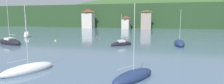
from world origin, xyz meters
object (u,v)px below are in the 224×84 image
object	(u,v)px
shore_building_central	(146,20)
mooring_buoy_mid	(56,41)
sailboat_near_8	(134,77)
shore_building_west	(88,19)
sailboat_far_4	(179,43)
sailboat_far_1	(121,44)
mooring_buoy_far	(97,37)
sailboat_far_10	(27,35)
sailboat_mid_9	(10,42)
shore_building_westcentral	(126,22)
mooring_buoy_near	(100,39)
sailboat_near_0	(28,69)

from	to	relation	value
shore_building_central	mooring_buoy_mid	bearing A→B (deg)	-108.84
sailboat_near_8	shore_building_west	bearing A→B (deg)	53.97
shore_building_west	sailboat_far_4	size ratio (longest dim) A/B	1.30
shore_building_central	mooring_buoy_mid	xyz separation A→B (m)	(-19.92, -58.36, -5.12)
sailboat_far_1	mooring_buoy_far	bearing A→B (deg)	-95.76
sailboat_near_8	sailboat_far_1	bearing A→B (deg)	43.99
shore_building_west	shore_building_central	size ratio (longest dim) A/B	1.08
shore_building_central	shore_building_west	bearing A→B (deg)	178.72
shore_building_west	sailboat_far_10	distance (m)	52.85
sailboat_mid_9	sailboat_far_10	distance (m)	16.69
shore_building_central	sailboat_far_10	world-z (taller)	shore_building_central
shore_building_westcentral	shore_building_central	distance (m)	11.65
shore_building_westcentral	mooring_buoy_near	bearing A→B (deg)	-87.97
sailboat_mid_9	mooring_buoy_far	bearing A→B (deg)	-109.43
sailboat_near_0	sailboat_far_1	distance (m)	23.34
sailboat_mid_9	mooring_buoy_mid	distance (m)	10.92
sailboat_far_4	sailboat_far_10	xyz separation A→B (m)	(-46.56, 6.13, 0.07)
sailboat_near_0	mooring_buoy_near	distance (m)	33.11
shore_building_central	sailboat_mid_9	distance (m)	72.07
shore_building_west	mooring_buoy_near	distance (m)	57.93
shore_building_westcentral	sailboat_near_8	distance (m)	86.49
sailboat_mid_9	mooring_buoy_near	world-z (taller)	sailboat_mid_9
mooring_buoy_mid	mooring_buoy_far	world-z (taller)	mooring_buoy_mid
shore_building_central	sailboat_far_4	world-z (taller)	shore_building_central
sailboat_far_10	mooring_buoy_mid	world-z (taller)	sailboat_far_10
sailboat_mid_9	sailboat_far_10	xyz separation A→B (m)	(-7.64, 14.84, -0.03)
shore_building_central	sailboat_near_8	size ratio (longest dim) A/B	1.30
sailboat_far_4	sailboat_far_10	size ratio (longest dim) A/B	1.13
sailboat_far_1	sailboat_mid_9	distance (m)	26.57
sailboat_far_4	sailboat_mid_9	bearing A→B (deg)	-76.93
sailboat_mid_9	mooring_buoy_near	distance (m)	23.19
sailboat_near_8	mooring_buoy_near	world-z (taller)	sailboat_near_8
sailboat_near_8	mooring_buoy_mid	size ratio (longest dim) A/B	14.47
shore_building_west	shore_building_central	xyz separation A→B (m)	(34.49, -0.77, -0.38)
mooring_buoy_near	shore_building_west	bearing A→B (deg)	115.52
sailboat_far_1	shore_building_west	bearing A→B (deg)	-104.56
sailboat_far_4	sailboat_far_1	bearing A→B (deg)	-72.77
sailboat_near_0	sailboat_far_1	size ratio (longest dim) A/B	1.11
sailboat_far_1	mooring_buoy_mid	bearing A→B (deg)	-53.13
sailboat_far_1	mooring_buoy_far	distance (m)	18.78
sailboat_far_4	mooring_buoy_near	xyz separation A→B (m)	(-21.60, 6.70, -0.41)
sailboat_near_0	sailboat_near_8	distance (m)	12.31
shore_building_central	sailboat_near_0	bearing A→B (deg)	-94.88
sailboat_far_1	sailboat_mid_9	world-z (taller)	sailboat_mid_9
sailboat_near_0	mooring_buoy_near	xyz separation A→B (m)	(-2.44, 33.02, -0.31)
mooring_buoy_mid	sailboat_near_0	bearing A→B (deg)	-63.87
shore_building_west	sailboat_mid_9	world-z (taller)	sailboat_mid_9
sailboat_mid_9	sailboat_far_4	bearing A→B (deg)	-150.07
mooring_buoy_mid	mooring_buoy_far	size ratio (longest dim) A/B	1.45
sailboat_far_1	sailboat_far_10	xyz separation A→B (m)	(-33.76, 9.99, 0.11)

